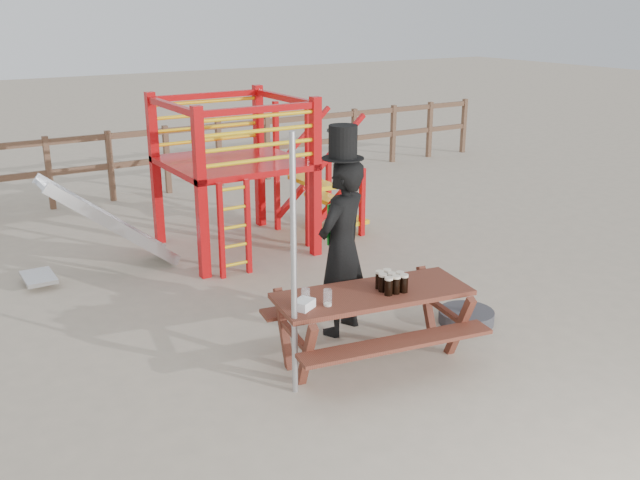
{
  "coord_description": "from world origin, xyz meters",
  "views": [
    {
      "loc": [
        -3.73,
        -4.92,
        3.2
      ],
      "look_at": [
        -0.17,
        0.8,
        0.97
      ],
      "focal_mm": 40.0,
      "sensor_mm": 36.0,
      "label": 1
    }
  ],
  "objects": [
    {
      "name": "stout_pints",
      "position": [
        0.03,
        -0.11,
        0.79
      ],
      "size": [
        0.25,
        0.27,
        0.17
      ],
      "color": "black",
      "rests_on": "picnic_table"
    },
    {
      "name": "empty_glasses",
      "position": [
        -0.73,
        -0.03,
        0.77
      ],
      "size": [
        0.23,
        0.19,
        0.15
      ],
      "color": "silver",
      "rests_on": "picnic_table"
    },
    {
      "name": "picnic_table",
      "position": [
        -0.13,
        -0.05,
        0.44
      ],
      "size": [
        1.99,
        1.53,
        0.7
      ],
      "rotation": [
        0.0,
        0.0,
        -0.17
      ],
      "color": "maroon",
      "rests_on": "ground"
    },
    {
      "name": "back_fence",
      "position": [
        0.0,
        7.0,
        0.74
      ],
      "size": [
        15.09,
        0.09,
        1.2
      ],
      "color": "brown",
      "rests_on": "ground"
    },
    {
      "name": "parasol_base",
      "position": [
        1.21,
        0.11,
        0.07
      ],
      "size": [
        0.58,
        0.58,
        0.25
      ],
      "color": "#36363B",
      "rests_on": "ground"
    },
    {
      "name": "paper_bag",
      "position": [
        -0.86,
        -0.04,
        0.74
      ],
      "size": [
        0.22,
        0.21,
        0.08
      ],
      "primitive_type": "cube",
      "rotation": [
        0.0,
        0.0,
        0.49
      ],
      "color": "white",
      "rests_on": "picnic_table"
    },
    {
      "name": "ground",
      "position": [
        0.0,
        0.0,
        0.0
      ],
      "size": [
        60.0,
        60.0,
        0.0
      ],
      "primitive_type": "plane",
      "color": "tan",
      "rests_on": "ground"
    },
    {
      "name": "metal_pole",
      "position": [
        -1.03,
        -0.16,
        1.14
      ],
      "size": [
        0.05,
        0.05,
        2.27
      ],
      "primitive_type": "cylinder",
      "color": "#B2B2B7",
      "rests_on": "ground"
    },
    {
      "name": "man_with_hat",
      "position": [
        -0.01,
        0.65,
        0.95
      ],
      "size": [
        0.78,
        0.67,
        2.13
      ],
      "rotation": [
        0.0,
        0.0,
        3.57
      ],
      "color": "black",
      "rests_on": "ground"
    },
    {
      "name": "playground_fort",
      "position": [
        0.12,
        3.58,
        1.07
      ],
      "size": [
        4.71,
        1.84,
        2.1
      ],
      "color": "red",
      "rests_on": "ground"
    }
  ]
}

